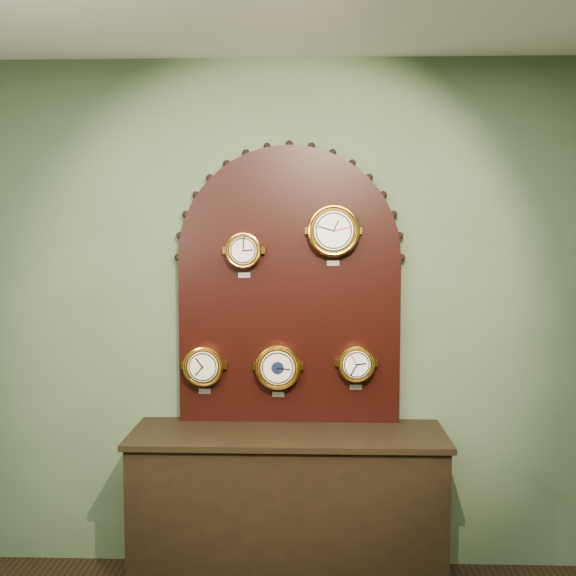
{
  "coord_description": "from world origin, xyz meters",
  "views": [
    {
      "loc": [
        0.12,
        -1.34,
        1.87
      ],
      "look_at": [
        0.0,
        2.25,
        1.58
      ],
      "focal_mm": 43.81,
      "sensor_mm": 36.0,
      "label": 1
    }
  ],
  "objects_px": {
    "arabic_clock": "(333,231)",
    "hygrometer": "(204,366)",
    "barometer": "(278,367)",
    "shop_counter": "(288,512)",
    "roman_clock": "(244,250)",
    "display_board": "(289,277)",
    "tide_clock": "(356,364)"
  },
  "relations": [
    {
      "from": "arabic_clock",
      "to": "hygrometer",
      "type": "xyz_separation_m",
      "value": [
        -0.7,
        0.0,
        -0.73
      ]
    },
    {
      "from": "arabic_clock",
      "to": "barometer",
      "type": "height_order",
      "value": "arabic_clock"
    },
    {
      "from": "hygrometer",
      "to": "barometer",
      "type": "relative_size",
      "value": 0.91
    },
    {
      "from": "shop_counter",
      "to": "display_board",
      "type": "distance_m",
      "value": 1.25
    },
    {
      "from": "roman_clock",
      "to": "tide_clock",
      "type": "height_order",
      "value": "roman_clock"
    },
    {
      "from": "hygrometer",
      "to": "tide_clock",
      "type": "height_order",
      "value": "tide_clock"
    },
    {
      "from": "display_board",
      "to": "arabic_clock",
      "type": "relative_size",
      "value": 4.69
    },
    {
      "from": "barometer",
      "to": "tide_clock",
      "type": "height_order",
      "value": "barometer"
    },
    {
      "from": "roman_clock",
      "to": "hygrometer",
      "type": "height_order",
      "value": "roman_clock"
    },
    {
      "from": "tide_clock",
      "to": "roman_clock",
      "type": "bearing_deg",
      "value": 179.99
    },
    {
      "from": "display_board",
      "to": "tide_clock",
      "type": "xyz_separation_m",
      "value": [
        0.36,
        -0.07,
        -0.46
      ]
    },
    {
      "from": "display_board",
      "to": "arabic_clock",
      "type": "distance_m",
      "value": 0.35
    },
    {
      "from": "display_board",
      "to": "tide_clock",
      "type": "height_order",
      "value": "display_board"
    },
    {
      "from": "arabic_clock",
      "to": "barometer",
      "type": "relative_size",
      "value": 1.1
    },
    {
      "from": "display_board",
      "to": "shop_counter",
      "type": "bearing_deg",
      "value": -90.0
    },
    {
      "from": "display_board",
      "to": "roman_clock",
      "type": "relative_size",
      "value": 6.23
    },
    {
      "from": "display_board",
      "to": "arabic_clock",
      "type": "bearing_deg",
      "value": -16.0
    },
    {
      "from": "display_board",
      "to": "roman_clock",
      "type": "distance_m",
      "value": 0.29
    },
    {
      "from": "arabic_clock",
      "to": "hygrometer",
      "type": "height_order",
      "value": "arabic_clock"
    },
    {
      "from": "shop_counter",
      "to": "roman_clock",
      "type": "xyz_separation_m",
      "value": [
        -0.24,
        0.15,
        1.37
      ]
    },
    {
      "from": "shop_counter",
      "to": "barometer",
      "type": "height_order",
      "value": "barometer"
    },
    {
      "from": "barometer",
      "to": "arabic_clock",
      "type": "bearing_deg",
      "value": -0.12
    },
    {
      "from": "arabic_clock",
      "to": "tide_clock",
      "type": "distance_m",
      "value": 0.72
    },
    {
      "from": "display_board",
      "to": "barometer",
      "type": "bearing_deg",
      "value": -131.28
    },
    {
      "from": "display_board",
      "to": "arabic_clock",
      "type": "height_order",
      "value": "display_board"
    },
    {
      "from": "barometer",
      "to": "tide_clock",
      "type": "relative_size",
      "value": 1.19
    },
    {
      "from": "display_board",
      "to": "tide_clock",
      "type": "relative_size",
      "value": 6.14
    },
    {
      "from": "roman_clock",
      "to": "barometer",
      "type": "bearing_deg",
      "value": -0.45
    },
    {
      "from": "roman_clock",
      "to": "arabic_clock",
      "type": "xyz_separation_m",
      "value": [
        0.48,
        -0.0,
        0.1
      ]
    },
    {
      "from": "arabic_clock",
      "to": "hygrometer",
      "type": "bearing_deg",
      "value": 179.89
    },
    {
      "from": "roman_clock",
      "to": "barometer",
      "type": "height_order",
      "value": "roman_clock"
    },
    {
      "from": "tide_clock",
      "to": "shop_counter",
      "type": "bearing_deg",
      "value": -156.96
    }
  ]
}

